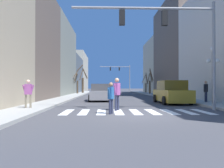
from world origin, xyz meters
TOP-DOWN VIEW (x-y plane):
  - ground_plane at (0.00, 0.00)m, footprint 240.00×240.00m
  - sidewalk_left at (-5.88, 0.00)m, footprint 2.09×90.00m
  - building_row_left at (-9.92, 24.18)m, footprint 6.00×63.85m
  - building_row_right at (9.92, 16.39)m, footprint 6.00×44.40m
  - crosswalk_stripes at (-0.00, 1.20)m, footprint 7.65×2.60m
  - traffic_signal_near at (2.14, 1.90)m, footprint 8.15×0.28m
  - traffic_signal_far at (2.41, 44.53)m, footprint 7.60×0.28m
  - street_lamp_right_corner at (5.88, 4.60)m, footprint 0.95×0.36m
  - car_parked_left_near at (3.63, 6.75)m, footprint 2.16×4.73m
  - car_parked_right_near at (-1.97, 20.19)m, footprint 1.98×4.31m
  - car_parked_right_far at (-2.01, 10.11)m, footprint 2.07×4.60m
  - pedestrian_on_right_sidewalk at (6.21, 6.38)m, footprint 0.53×0.57m
  - pedestrian_on_left_sidewalk at (-1.32, 0.38)m, footprint 0.33×0.64m
  - pedestrian_near_right_corner at (-0.94, 1.90)m, footprint 0.44×0.74m
  - pedestrian_waiting_at_curb at (-5.90, 2.03)m, footprint 0.68×0.23m
  - street_tree_left_mid at (6.18, 31.02)m, footprint 1.06×1.57m
  - street_tree_right_near at (-6.42, 26.67)m, footprint 1.15×2.14m
  - street_tree_right_far at (-6.02, 30.72)m, footprint 3.39×1.46m
  - street_tree_right_mid at (5.75, 25.14)m, footprint 1.08×2.18m

SIDE VIEW (x-z plane):
  - ground_plane at x=0.00m, z-range 0.00..0.00m
  - crosswalk_stripes at x=0.00m, z-range 0.00..0.01m
  - sidewalk_left at x=-5.88m, z-range 0.00..0.15m
  - car_parked_right_near at x=-1.97m, z-range -0.05..1.50m
  - car_parked_right_far at x=-2.01m, z-range -0.05..1.53m
  - car_parked_left_near at x=3.63m, z-range -0.07..1.74m
  - pedestrian_on_left_sidewalk at x=-1.32m, z-range 0.14..1.68m
  - pedestrian_near_right_corner at x=-0.94m, z-range 0.17..1.98m
  - pedestrian_waiting_at_curb at x=-5.90m, z-range 0.29..1.87m
  - pedestrian_on_right_sidewalk at x=6.21m, z-range 0.30..1.93m
  - street_tree_left_mid at x=6.18m, z-range -0.13..3.72m
  - street_tree_right_near at x=-6.42m, z-range -0.05..3.70m
  - street_tree_right_mid at x=5.75m, z-range -0.13..3.99m
  - street_tree_right_far at x=-6.02m, z-range -0.20..5.09m
  - street_lamp_right_corner at x=5.88m, z-range 0.99..4.96m
  - traffic_signal_near at x=2.14m, z-range 1.46..7.63m
  - traffic_signal_far at x=2.41m, z-range 1.54..8.21m
  - building_row_left at x=-9.92m, z-range -0.93..11.47m
  - building_row_right at x=9.92m, z-range -0.97..12.64m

